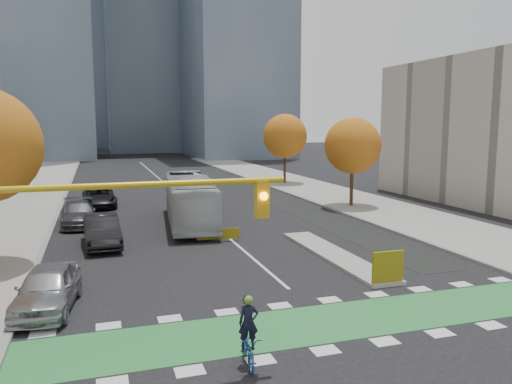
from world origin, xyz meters
TOP-DOWN VIEW (x-y plane):
  - ground at (0.00, 0.00)m, footprint 300.00×300.00m
  - sidewalk_east at (13.50, 20.00)m, footprint 7.00×120.00m
  - curb_west at (-10.00, 20.00)m, footprint 0.30×120.00m
  - curb_east at (10.00, 20.00)m, footprint 0.30×120.00m
  - bike_crossing at (0.00, 1.50)m, footprint 20.00×3.00m
  - centre_line at (0.00, 40.00)m, footprint 0.15×70.00m
  - bike_lane_paint at (7.50, 30.00)m, footprint 2.50×50.00m
  - median_island at (4.00, 9.00)m, footprint 1.60×10.00m
  - hazard_board at (4.00, 4.20)m, footprint 1.40×0.12m
  - tower_ne at (20.00, 85.00)m, footprint 18.00×24.00m
  - tower_far at (-4.00, 140.00)m, footprint 26.00×26.00m
  - tree_east_near at (12.00, 22.00)m, footprint 4.40×4.40m
  - tree_east_far at (12.50, 38.00)m, footprint 4.80×4.80m
  - traffic_signal_west at (-7.93, -0.51)m, footprint 8.53×0.56m
  - cyclist at (-3.38, -0.50)m, footprint 0.82×1.77m
  - bus at (-1.40, 19.36)m, footprint 3.90×11.82m
  - parked_car_a at (-9.00, 5.57)m, footprint 2.46×4.87m
  - parked_car_b at (-7.04, 14.75)m, footprint 2.06×5.16m
  - parked_car_c at (-8.42, 21.02)m, footprint 2.36×5.43m
  - parked_car_d at (-7.08, 28.33)m, footprint 2.74×5.53m

SIDE VIEW (x-z plane):
  - ground at x=0.00m, z-range 0.00..0.00m
  - centre_line at x=0.00m, z-range 0.00..0.01m
  - bike_lane_paint at x=7.50m, z-range 0.00..0.01m
  - bike_crossing at x=0.00m, z-range 0.00..0.01m
  - sidewalk_east at x=13.50m, z-range 0.00..0.15m
  - curb_west at x=-10.00m, z-range -0.01..0.15m
  - curb_east at x=10.00m, z-range -0.01..0.15m
  - median_island at x=4.00m, z-range 0.00..0.16m
  - cyclist at x=-3.38m, z-range -0.33..1.64m
  - parked_car_d at x=-7.08m, z-range 0.00..1.51m
  - parked_car_c at x=-8.42m, z-range 0.00..1.55m
  - parked_car_a at x=-9.00m, z-range 0.00..1.59m
  - hazard_board at x=4.00m, z-range 0.15..1.45m
  - parked_car_b at x=-7.04m, z-range 0.00..1.67m
  - bus at x=-1.40m, z-range 0.00..3.23m
  - traffic_signal_west at x=-7.93m, z-range 1.43..6.63m
  - tree_east_near at x=12.00m, z-range 1.33..8.40m
  - tree_east_far at x=12.50m, z-range 1.42..9.07m
  - tower_ne at x=20.00m, z-range 0.00..60.00m
  - tower_far at x=-4.00m, z-range 0.00..80.00m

